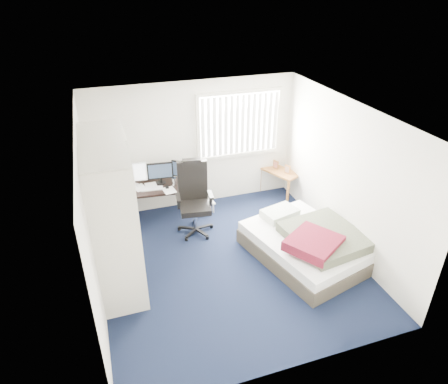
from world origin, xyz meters
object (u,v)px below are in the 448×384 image
at_px(desk, 159,184).
at_px(nightstand, 280,173).
at_px(office_chair, 194,205).
at_px(bed, 308,244).

relative_size(desk, nightstand, 1.58).
distance_m(desk, office_chair, 0.83).
height_order(office_chair, nightstand, office_chair).
height_order(desk, office_chair, office_chair).
bearing_deg(nightstand, desk, -177.89).
distance_m(nightstand, bed, 2.17).
bearing_deg(office_chair, nightstand, 19.38).
xyz_separation_m(office_chair, bed, (1.55, -1.39, -0.24)).
xyz_separation_m(office_chair, nightstand, (2.03, 0.71, -0.02)).
relative_size(desk, bed, 0.66).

